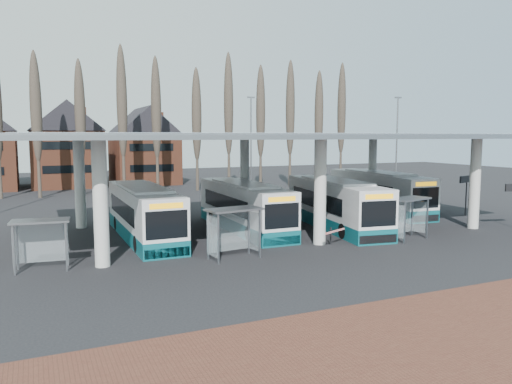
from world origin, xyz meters
name	(u,v)px	position (x,y,z in m)	size (l,w,h in m)	color
ground	(344,253)	(0.00, 0.00, 0.00)	(140.00, 140.00, 0.00)	black
station_canopy	(277,143)	(0.00, 8.00, 5.68)	(32.00, 16.00, 6.34)	silver
poplar_row	(176,112)	(0.00, 33.00, 8.78)	(45.10, 1.10, 14.50)	#473D33
townhouse_row	(23,138)	(-15.75, 44.00, 5.94)	(36.80, 10.30, 12.25)	brown
lamp_post_b	(251,144)	(6.00, 26.00, 5.34)	(0.80, 0.16, 10.17)	slate
lamp_post_c	(397,144)	(20.00, 20.00, 5.34)	(0.80, 0.16, 10.17)	slate
bus_0	(143,214)	(-8.85, 8.34, 1.50)	(2.48, 11.46, 3.18)	white
bus_1	(244,207)	(-2.21, 8.49, 1.48)	(2.58, 11.36, 3.15)	white
bus_2	(334,205)	(3.76, 6.73, 1.54)	(4.21, 11.98, 3.26)	white
bus_3	(378,193)	(10.88, 11.22, 1.55)	(3.53, 12.02, 3.29)	white
shelter_0	(41,233)	(-14.62, 3.04, 1.72)	(2.66, 1.53, 2.36)	gray
shelter_1	(233,222)	(-5.75, 1.46, 1.87)	(2.94, 1.76, 2.57)	gray
shelter_2	(407,209)	(5.48, 1.55, 1.82)	(2.96, 2.00, 2.51)	gray
info_sign_1	(467,182)	(15.66, 6.56, 2.63)	(2.05, 0.71, 3.13)	black
barrier	(334,232)	(0.53, 1.82, 0.76)	(1.81, 0.95, 0.98)	black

